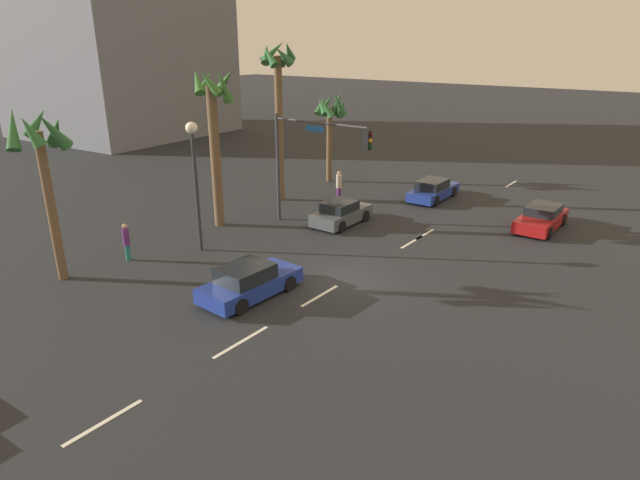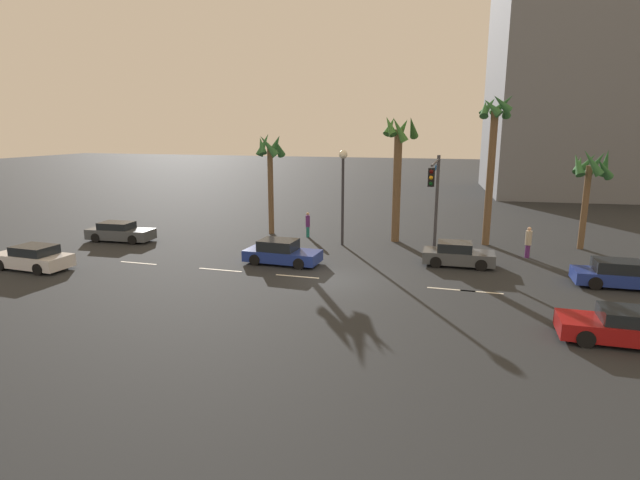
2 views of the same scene
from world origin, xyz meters
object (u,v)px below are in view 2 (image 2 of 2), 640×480
object	(u,v)px
car_4	(33,258)
pedestrian_1	(308,224)
car_0	(621,275)
streetlamp	(343,179)
traffic_signal	(435,189)
palm_tree_1	(398,157)
building_1	(580,47)
car_5	(120,232)
car_2	(458,255)
palm_tree_2	(494,138)
car_1	(625,327)
car_3	(281,253)
palm_tree_0	(270,159)
palm_tree_3	(591,172)
pedestrian_0	(528,242)

from	to	relation	value
car_4	pedestrian_1	bearing A→B (deg)	45.01
car_0	streetlamp	xyz separation A→B (m)	(-15.29, 5.03, 3.77)
car_4	streetlamp	xyz separation A→B (m)	(15.10, 10.43, 3.75)
traffic_signal	pedestrian_1	world-z (taller)	traffic_signal
car_0	pedestrian_1	distance (m)	19.46
palm_tree_1	building_1	xyz separation A→B (m)	(16.13, 32.43, 10.86)
traffic_signal	car_5	bearing A→B (deg)	-177.15
car_2	pedestrian_1	xyz separation A→B (m)	(-10.45, 4.90, 0.34)
car_2	streetlamp	world-z (taller)	streetlamp
car_0	car_4	distance (m)	30.87
car_2	streetlamp	xyz separation A→B (m)	(-7.49, 3.17, 3.75)
streetlamp	palm_tree_1	bearing A→B (deg)	32.23
car_4	traffic_signal	xyz separation A→B (m)	(21.11, 8.41, 3.54)
palm_tree_1	palm_tree_2	size ratio (longest dim) A/B	0.86
car_4	palm_tree_1	size ratio (longest dim) A/B	0.53
car_4	palm_tree_2	size ratio (longest dim) A/B	0.45
car_1	streetlamp	xyz separation A→B (m)	(-13.51, 12.39, 3.78)
car_4	traffic_signal	size ratio (longest dim) A/B	0.72
pedestrian_1	palm_tree_2	xyz separation A→B (m)	(12.20, 1.08, 6.05)
car_3	car_4	xyz separation A→B (m)	(-12.83, -4.91, -0.01)
streetlamp	palm_tree_0	size ratio (longest dim) A/B	0.85
pedestrian_1	palm_tree_3	world-z (taller)	palm_tree_3
car_4	car_5	bearing A→B (deg)	89.73
building_1	car_5	bearing A→B (deg)	-137.28
car_5	car_2	bearing A→B (deg)	-0.26
palm_tree_1	traffic_signal	bearing A→B (deg)	-56.31
car_0	car_3	world-z (taller)	car_3
palm_tree_0	palm_tree_1	world-z (taller)	palm_tree_1
pedestrian_1	car_0	bearing A→B (deg)	-20.31
palm_tree_1	palm_tree_3	size ratio (longest dim) A/B	1.31
palm_tree_1	palm_tree_2	world-z (taller)	palm_tree_2
palm_tree_1	car_5	bearing A→B (deg)	-164.36
car_3	palm_tree_3	size ratio (longest dim) A/B	0.68
car_1	car_2	world-z (taller)	car_2
car_2	pedestrian_0	size ratio (longest dim) A/B	2.09
pedestrian_0	palm_tree_2	bearing A→B (deg)	127.26
car_0	car_2	bearing A→B (deg)	166.61
traffic_signal	palm_tree_3	bearing A→B (deg)	29.49
car_3	car_4	distance (m)	13.74
car_0	palm_tree_0	xyz separation A→B (m)	(-21.21, 7.16, 4.85)
car_2	palm_tree_0	xyz separation A→B (m)	(-13.41, 5.30, 4.83)
car_5	palm_tree_0	bearing A→B (deg)	29.60
palm_tree_2	car_1	bearing A→B (deg)	-74.33
traffic_signal	palm_tree_1	distance (m)	5.18
car_0	streetlamp	bearing A→B (deg)	161.79
car_2	car_1	bearing A→B (deg)	-56.88
pedestrian_0	palm_tree_0	world-z (taller)	palm_tree_0
car_1	traffic_signal	distance (m)	13.29
car_0	traffic_signal	world-z (taller)	traffic_signal
streetlamp	palm_tree_1	size ratio (longest dim) A/B	0.73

